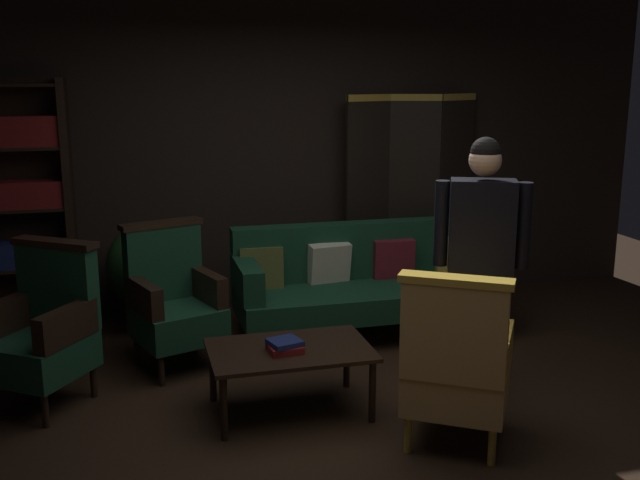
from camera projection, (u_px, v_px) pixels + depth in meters
ground_plane at (353, 417)px, 4.57m from camera, size 10.00×10.00×0.00m
back_wall at (273, 151)px, 6.58m from camera, size 7.20×0.10×2.80m
folding_screen at (412, 196)px, 6.76m from camera, size 1.30×0.24×1.90m
bookshelf at (14, 201)px, 5.87m from camera, size 0.90×0.32×2.05m
velvet_couch at (365, 278)px, 5.98m from camera, size 2.12×0.78×0.88m
coffee_table at (290, 355)px, 4.58m from camera, size 1.00×0.64×0.42m
armchair_gilt_accent at (456, 364)px, 4.13m from camera, size 0.80×0.80×1.04m
armchair_wing_left at (43, 330)px, 4.69m from camera, size 0.81×0.80×1.04m
armchair_wing_right at (173, 300)px, 5.30m from camera, size 0.74×0.73×1.04m
standing_figure at (481, 246)px, 4.62m from camera, size 0.55×0.35×1.70m
potted_plant at (144, 270)px, 6.02m from camera, size 0.59×0.59×0.89m
book_red_leather at (285, 348)px, 4.50m from camera, size 0.21×0.20×0.04m
book_navy_cloth at (285, 342)px, 4.49m from camera, size 0.22×0.22×0.03m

